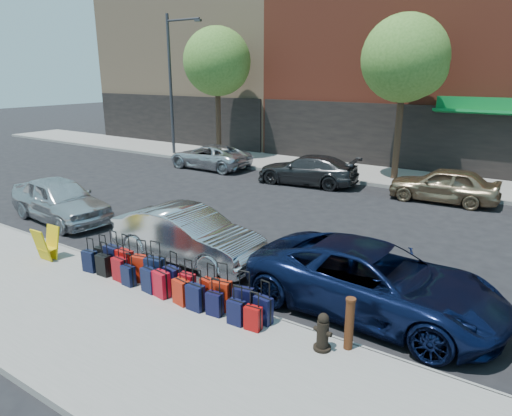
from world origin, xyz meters
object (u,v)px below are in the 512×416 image
Objects in this scene: bollard at (349,323)px; car_far_2 at (444,185)px; display_rack at (47,244)px; car_near_1 at (188,235)px; car_far_1 at (307,170)px; streetlight at (173,77)px; tree_center at (408,61)px; fire_hydrant at (323,333)px; car_far_0 at (210,156)px; suitcase_front_5 at (172,280)px; tree_left at (219,63)px; car_near_0 at (60,200)px; car_near_2 at (374,281)px.

car_far_2 reaches higher than bollard.
car_near_1 reaches higher than display_rack.
car_near_1 is 9.78m from car_far_1.
streetlight is 1.73× the size of car_far_1.
bollard is (17.00, -13.48, -4.00)m from streetlight.
streetlight is (-13.44, -0.70, -0.75)m from tree_center.
tree_center reaches higher than fire_hydrant.
tree_center is 10.14× the size of fire_hydrant.
car_near_1 reaches higher than fire_hydrant.
tree_center reaches higher than car_far_2.
car_far_0 is at bearing -100.26° from car_far_1.
suitcase_front_5 is at bearing -177.78° from bollard.
tree_left is 10.50m from tree_center.
display_rack is 0.20× the size of car_near_0.
streetlight is 17.09m from display_rack.
suitcase_front_5 is 11.81m from car_far_1.
car_near_2 reaches higher than bollard.
suitcase_front_5 is at bearing -148.33° from car_near_1.
fire_hydrant is at bearing -112.63° from car_near_1.
car_far_1 is 1.13× the size of car_far_2.
car_near_1 reaches higher than suitcase_front_5.
car_near_1 reaches higher than car_far_1.
tree_left is at bearing 180.00° from tree_center.
display_rack is (8.74, -14.11, -4.08)m from streetlight.
tree_center is at bearing -9.33° from car_near_1.
car_far_2 is at bearing 57.70° from display_rack.
bollard reaches higher than display_rack.
car_near_2 is (3.98, 1.90, 0.29)m from suitcase_front_5.
car_far_0 is at bearing -64.41° from tree_left.
display_rack is at bearing -13.98° from car_far_1.
display_rack is (-4.08, -0.47, 0.13)m from suitcase_front_5.
streetlight is 19.19m from suitcase_front_5.
suitcase_front_5 is 0.22× the size of car_near_0.
car_near_0 is at bearing -122.33° from tree_center.
streetlight reaches higher than display_rack.
display_rack is 0.20× the size of car_near_1.
suitcase_front_5 is at bearing -173.26° from fire_hydrant.
car_far_1 is 5.86m from car_far_2.
fire_hydrant is at bearing -77.60° from tree_center.
fire_hydrant is (3.18, -14.47, -4.93)m from tree_center.
car_far_1 is (10.17, -2.13, -3.99)m from streetlight.
streetlight is at bearing 57.13° from car_near_2.
fire_hydrant is 0.17× the size of car_far_2.
suitcase_front_5 reaches higher than fire_hydrant.
car_near_0 reaches higher than bollard.
tree_center is at bearing 17.20° from car_near_2.
suitcase_front_5 is 14.68m from car_far_0.
car_far_2 is at bearing 89.81° from car_far_0.
streetlight is 11.15× the size of fire_hydrant.
car_near_0 is 0.82× the size of car_near_2.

